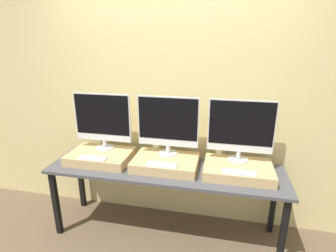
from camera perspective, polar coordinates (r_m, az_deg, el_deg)
wall_back at (r=2.74m, az=1.03°, el=4.78°), size 8.00×0.04×2.60m
workbench at (r=2.62m, az=-0.67°, el=-10.53°), size 2.29×0.61×0.75m
wooden_riser_left at (r=2.81m, az=-14.47°, el=-6.41°), size 0.62×0.44×0.09m
monitor_left at (r=2.78m, az=-14.05°, el=1.41°), size 0.60×0.19×0.59m
keyboard_left at (r=2.66m, az=-16.06°, el=-6.71°), size 0.28×0.10×0.01m
wooden_riser_center at (r=2.59m, az=-0.54°, el=-7.97°), size 0.62×0.44×0.09m
monitor_center at (r=2.55m, az=-0.01°, el=0.51°), size 0.60×0.19×0.59m
keyboard_center at (r=2.43m, az=-1.38°, el=-8.44°), size 0.28×0.10×0.01m
wooden_riser_right at (r=2.54m, az=14.98°, el=-9.15°), size 0.62×0.44×0.09m
monitor_right at (r=2.51m, az=15.56°, el=-0.52°), size 0.60×0.19×0.59m
keyboard_right at (r=2.38m, az=15.23°, el=-9.72°), size 0.28×0.10×0.01m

